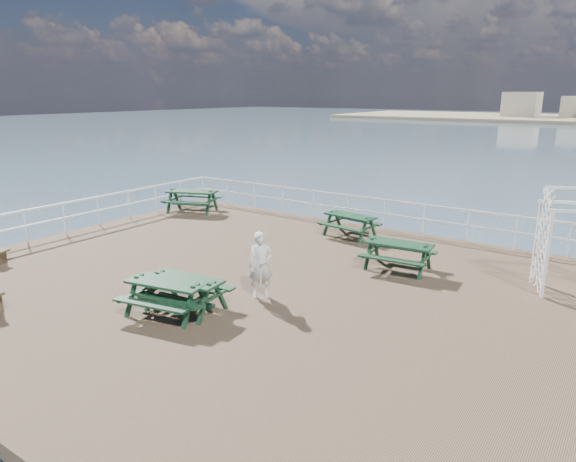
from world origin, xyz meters
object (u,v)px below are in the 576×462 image
at_px(picnic_table_e, 167,290).
at_px(picnic_table_b, 398,250).
at_px(picnic_table_c, 350,221).
at_px(picnic_table_a, 192,196).
at_px(person, 261,265).
at_px(picnic_table_d, 185,287).

bearing_deg(picnic_table_e, picnic_table_b, 50.65).
height_order(picnic_table_c, picnic_table_e, picnic_table_e).
xyz_separation_m(picnic_table_c, picnic_table_e, (-0.31, -7.92, 0.01)).
bearing_deg(picnic_table_a, picnic_table_e, -69.56).
xyz_separation_m(picnic_table_a, person, (7.91, -5.65, 0.17)).
relative_size(picnic_table_a, person, 1.54).
height_order(picnic_table_b, person, person).
distance_m(picnic_table_b, picnic_table_c, 3.53).
relative_size(picnic_table_a, picnic_table_d, 1.30).
bearing_deg(picnic_table_a, picnic_table_d, -67.36).
distance_m(picnic_table_d, person, 1.83).
xyz_separation_m(picnic_table_a, picnic_table_e, (6.81, -7.59, -0.07)).
bearing_deg(picnic_table_b, picnic_table_c, 135.47).
height_order(picnic_table_b, picnic_table_c, picnic_table_b).
bearing_deg(picnic_table_c, picnic_table_d, -83.24).
xyz_separation_m(picnic_table_c, picnic_table_d, (-0.15, -7.53, 0.00)).
distance_m(picnic_table_b, picnic_table_d, 5.98).
distance_m(picnic_table_a, person, 9.72).
height_order(picnic_table_d, picnic_table_e, picnic_table_e).
bearing_deg(picnic_table_a, picnic_table_b, -32.63).
relative_size(picnic_table_c, person, 1.20).
relative_size(picnic_table_b, picnic_table_c, 0.99).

